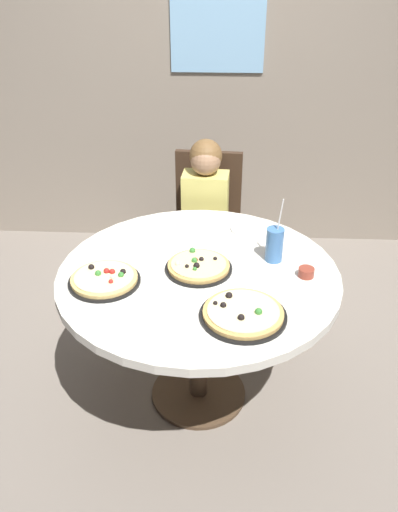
# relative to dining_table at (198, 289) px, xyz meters

# --- Properties ---
(ground_plane) EXTENTS (8.00, 8.00, 0.00)m
(ground_plane) POSITION_rel_dining_table_xyz_m (0.00, 0.00, -0.66)
(ground_plane) COLOR slate
(wall_with_window) EXTENTS (5.20, 0.14, 2.90)m
(wall_with_window) POSITION_rel_dining_table_xyz_m (0.00, 1.78, 0.79)
(wall_with_window) COLOR gray
(wall_with_window) RESTS_ON ground_plane
(dining_table) EXTENTS (1.26, 1.26, 0.75)m
(dining_table) POSITION_rel_dining_table_xyz_m (0.00, 0.00, 0.00)
(dining_table) COLOR silver
(dining_table) RESTS_ON ground_plane
(chair_wooden) EXTENTS (0.43, 0.43, 0.95)m
(chair_wooden) POSITION_rel_dining_table_xyz_m (0.01, 0.91, -0.13)
(chair_wooden) COLOR #382619
(chair_wooden) RESTS_ON ground_plane
(diner_child) EXTENTS (0.28, 0.42, 1.08)m
(diner_child) POSITION_rel_dining_table_xyz_m (-0.01, 0.73, -0.17)
(diner_child) COLOR #3F4766
(diner_child) RESTS_ON ground_plane
(pizza_veggie) EXTENTS (0.30, 0.30, 0.05)m
(pizza_veggie) POSITION_rel_dining_table_xyz_m (0.00, 0.02, 0.11)
(pizza_veggie) COLOR black
(pizza_veggie) RESTS_ON dining_table
(pizza_cheese) EXTENTS (0.31, 0.31, 0.05)m
(pizza_cheese) POSITION_rel_dining_table_xyz_m (-0.40, -0.11, 0.11)
(pizza_cheese) COLOR black
(pizza_cheese) RESTS_ON dining_table
(pizza_pepperoni) EXTENTS (0.34, 0.34, 0.05)m
(pizza_pepperoni) POSITION_rel_dining_table_xyz_m (0.19, -0.32, 0.11)
(pizza_pepperoni) COLOR black
(pizza_pepperoni) RESTS_ON dining_table
(soda_cup) EXTENTS (0.08, 0.08, 0.31)m
(soda_cup) POSITION_rel_dining_table_xyz_m (0.34, 0.12, 0.17)
(soda_cup) COLOR #3F72B2
(soda_cup) RESTS_ON dining_table
(sauce_bowl) EXTENTS (0.07, 0.07, 0.04)m
(sauce_bowl) POSITION_rel_dining_table_xyz_m (0.47, -0.02, 0.11)
(sauce_bowl) COLOR brown
(sauce_bowl) RESTS_ON dining_table
(plate_small) EXTENTS (0.18, 0.18, 0.01)m
(plate_small) POSITION_rel_dining_table_xyz_m (0.23, 0.41, 0.10)
(plate_small) COLOR white
(plate_small) RESTS_ON dining_table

